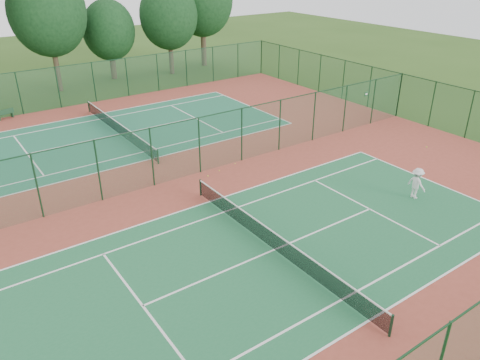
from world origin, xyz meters
name	(u,v)px	position (x,y,z in m)	size (l,w,h in m)	color
ground	(178,178)	(0.00, 0.00, 0.00)	(120.00, 120.00, 0.00)	#2D4E18
red_pad	(178,178)	(0.00, 0.00, 0.01)	(40.00, 36.00, 0.01)	brown
court_near	(274,250)	(0.00, -9.00, 0.01)	(23.77, 10.97, 0.01)	#1F643B
court_far	(119,134)	(0.00, 9.00, 0.01)	(23.77, 10.97, 0.01)	#206748
fence_north	(76,85)	(0.00, 18.00, 1.76)	(40.00, 0.09, 3.50)	#17452F
fence_south	(470,345)	(0.00, -18.00, 1.76)	(40.00, 0.09, 3.50)	#17462E
fence_east	(399,95)	(20.00, 0.00, 1.76)	(0.09, 36.00, 3.50)	#194D31
fence_divider	(176,151)	(0.00, 0.00, 1.76)	(40.00, 0.09, 3.50)	#17452A
tennis_net_near	(274,240)	(0.00, -9.00, 0.54)	(0.10, 12.90, 0.97)	#12321F
tennis_net_far	(118,127)	(0.00, 9.00, 0.54)	(0.10, 12.90, 0.97)	#12331C
player_near	(417,183)	(9.37, -9.55, 0.89)	(1.12, 0.64, 1.74)	silver
bench	(5,114)	(-6.01, 17.54, 0.43)	(1.37, 0.69, 0.81)	#13381E
stray_ball_a	(208,176)	(1.58, -0.79, 0.05)	(0.07, 0.07, 0.07)	#CFE034
stray_ball_b	(235,164)	(3.91, -0.26, 0.04)	(0.06, 0.06, 0.06)	yellow
stray_ball_c	(219,171)	(2.53, -0.56, 0.05)	(0.08, 0.08, 0.08)	gold
evergreen_row	(64,88)	(0.50, 24.25, 0.00)	(39.00, 5.00, 12.00)	black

